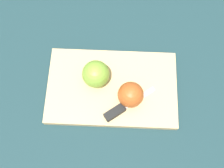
% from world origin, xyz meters
% --- Properties ---
extents(ground_plane, '(4.00, 4.00, 0.00)m').
position_xyz_m(ground_plane, '(0.00, 0.00, 0.00)').
color(ground_plane, '#193338').
extents(cutting_board, '(0.41, 0.28, 0.02)m').
position_xyz_m(cutting_board, '(0.00, 0.00, 0.01)').
color(cutting_board, tan).
rests_on(cutting_board, ground_plane).
extents(apple_half_left, '(0.08, 0.08, 0.08)m').
position_xyz_m(apple_half_left, '(-0.04, 0.03, 0.06)').
color(apple_half_left, olive).
rests_on(apple_half_left, cutting_board).
extents(apple_half_right, '(0.07, 0.07, 0.07)m').
position_xyz_m(apple_half_right, '(0.05, -0.04, 0.06)').
color(apple_half_right, '#AD4C1E').
rests_on(apple_half_right, cutting_board).
extents(knife, '(0.16, 0.09, 0.02)m').
position_xyz_m(knife, '(0.01, -0.08, 0.03)').
color(knife, silver).
rests_on(knife, cutting_board).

